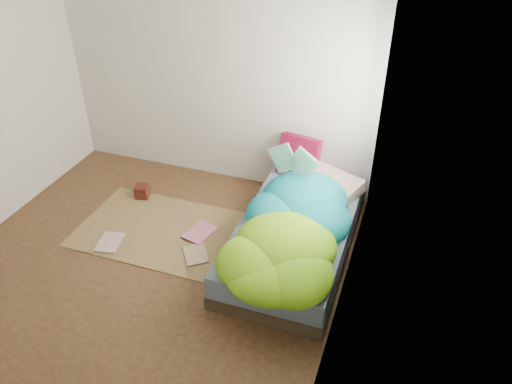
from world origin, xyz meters
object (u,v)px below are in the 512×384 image
bed (295,235)px  open_book (293,152)px  pillow_magenta (299,156)px  wooden_box (142,191)px  floor_book_a (99,242)px  floor_book_b (190,229)px

bed → open_book: 0.79m
pillow_magenta → wooden_box: size_ratio=3.01×
floor_book_a → floor_book_b: floor_book_b is taller
floor_book_b → wooden_box: bearing=167.7°
floor_book_a → floor_book_b: 0.89m
wooden_box → floor_book_a: 0.84m
wooden_box → floor_book_b: wooden_box is taller
pillow_magenta → floor_book_a: bearing=-130.4°
wooden_box → pillow_magenta: bearing=18.0°
bed → pillow_magenta: size_ratio=4.77×
pillow_magenta → open_book: size_ratio=0.98×
bed → wooden_box: (-1.83, 0.29, -0.09)m
floor_book_a → floor_book_b: (0.75, 0.47, 0.00)m
wooden_box → floor_book_b: 0.84m
bed → open_book: (-0.17, 0.42, 0.64)m
wooden_box → floor_book_a: bearing=-89.7°
floor_book_a → floor_book_b: bearing=20.8°
open_book → floor_book_b: 1.29m
bed → pillow_magenta: 0.92m
bed → floor_book_a: (-1.82, -0.55, -0.15)m
pillow_magenta → floor_book_b: pillow_magenta is taller
bed → floor_book_a: bearing=-163.2°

